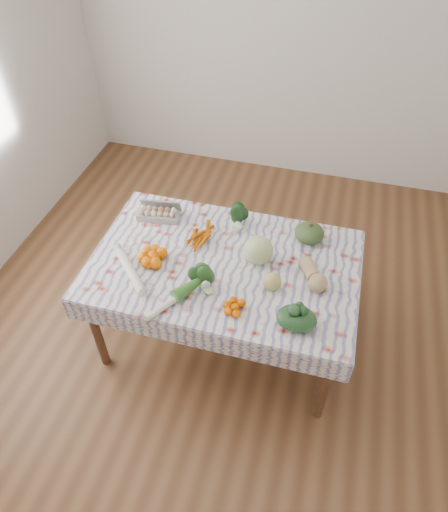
{
  "coord_description": "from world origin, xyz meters",
  "views": [
    {
      "loc": [
        0.52,
        -1.91,
        2.8
      ],
      "look_at": [
        0.0,
        0.0,
        0.82
      ],
      "focal_mm": 32.0,
      "sensor_mm": 36.0,
      "label": 1
    }
  ],
  "objects_px": {
    "cabbage": "(258,250)",
    "grapefruit": "(272,282)",
    "kabocha_squash": "(310,233)",
    "egg_carton": "(158,215)",
    "butternut_squash": "(313,274)",
    "dining_table": "(224,272)"
  },
  "relations": [
    {
      "from": "kabocha_squash",
      "to": "cabbage",
      "type": "height_order",
      "value": "cabbage"
    },
    {
      "from": "kabocha_squash",
      "to": "butternut_squash",
      "type": "xyz_separation_m",
      "value": [
        0.07,
        -0.35,
        -0.01
      ]
    },
    {
      "from": "dining_table",
      "to": "butternut_squash",
      "type": "bearing_deg",
      "value": -0.52
    },
    {
      "from": "kabocha_squash",
      "to": "grapefruit",
      "type": "relative_size",
      "value": 1.79
    },
    {
      "from": "kabocha_squash",
      "to": "grapefruit",
      "type": "bearing_deg",
      "value": -108.13
    },
    {
      "from": "egg_carton",
      "to": "grapefruit",
      "type": "relative_size",
      "value": 2.64
    },
    {
      "from": "butternut_squash",
      "to": "kabocha_squash",
      "type": "bearing_deg",
      "value": 71.16
    },
    {
      "from": "butternut_squash",
      "to": "grapefruit",
      "type": "bearing_deg",
      "value": 177.72
    },
    {
      "from": "dining_table",
      "to": "kabocha_squash",
      "type": "relative_size",
      "value": 8.46
    },
    {
      "from": "dining_table",
      "to": "egg_carton",
      "type": "xyz_separation_m",
      "value": [
        -0.55,
        0.29,
        0.12
      ]
    },
    {
      "from": "egg_carton",
      "to": "cabbage",
      "type": "xyz_separation_m",
      "value": [
        0.74,
        -0.22,
        0.05
      ]
    },
    {
      "from": "egg_carton",
      "to": "kabocha_squash",
      "type": "height_order",
      "value": "kabocha_squash"
    },
    {
      "from": "kabocha_squash",
      "to": "grapefruit",
      "type": "height_order",
      "value": "kabocha_squash"
    },
    {
      "from": "dining_table",
      "to": "grapefruit",
      "type": "bearing_deg",
      "value": -21.07
    },
    {
      "from": "dining_table",
      "to": "kabocha_squash",
      "type": "distance_m",
      "value": 0.61
    },
    {
      "from": "cabbage",
      "to": "grapefruit",
      "type": "relative_size",
      "value": 1.72
    },
    {
      "from": "cabbage",
      "to": "grapefruit",
      "type": "distance_m",
      "value": 0.24
    },
    {
      "from": "dining_table",
      "to": "cabbage",
      "type": "relative_size",
      "value": 8.78
    },
    {
      "from": "butternut_squash",
      "to": "dining_table",
      "type": "bearing_deg",
      "value": 149.1
    },
    {
      "from": "egg_carton",
      "to": "grapefruit",
      "type": "height_order",
      "value": "grapefruit"
    },
    {
      "from": "dining_table",
      "to": "butternut_squash",
      "type": "height_order",
      "value": "butternut_squash"
    },
    {
      "from": "kabocha_squash",
      "to": "cabbage",
      "type": "distance_m",
      "value": 0.39
    }
  ]
}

